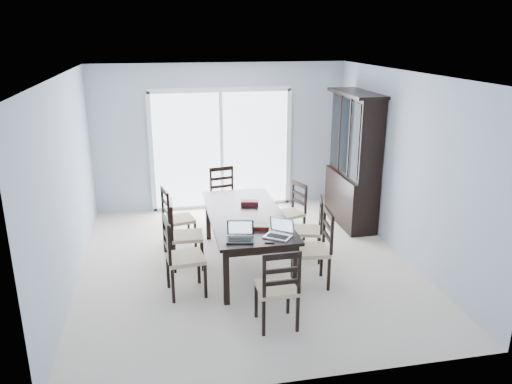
# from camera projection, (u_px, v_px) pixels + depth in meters

# --- Properties ---
(floor) EXTENTS (5.00, 5.00, 0.00)m
(floor) POSITION_uv_depth(u_px,v_px,m) (246.00, 264.00, 6.97)
(floor) COLOR beige
(floor) RESTS_ON ground
(ceiling) EXTENTS (5.00, 5.00, 0.00)m
(ceiling) POSITION_uv_depth(u_px,v_px,m) (245.00, 74.00, 6.18)
(ceiling) COLOR white
(ceiling) RESTS_ON back_wall
(back_wall) EXTENTS (4.50, 0.02, 2.60)m
(back_wall) POSITION_uv_depth(u_px,v_px,m) (221.00, 137.00, 8.91)
(back_wall) COLOR #A6B3C6
(back_wall) RESTS_ON floor
(wall_left) EXTENTS (0.02, 5.00, 2.60)m
(wall_left) POSITION_uv_depth(u_px,v_px,m) (67.00, 185.00, 6.16)
(wall_left) COLOR #A6B3C6
(wall_left) RESTS_ON floor
(wall_right) EXTENTS (0.02, 5.00, 2.60)m
(wall_right) POSITION_uv_depth(u_px,v_px,m) (403.00, 166.00, 7.00)
(wall_right) COLOR #A6B3C6
(wall_right) RESTS_ON floor
(balcony) EXTENTS (4.50, 2.00, 0.10)m
(balcony) POSITION_uv_depth(u_px,v_px,m) (216.00, 192.00, 10.26)
(balcony) COLOR gray
(balcony) RESTS_ON ground
(railing) EXTENTS (4.50, 0.06, 1.10)m
(railing) POSITION_uv_depth(u_px,v_px,m) (210.00, 153.00, 11.01)
(railing) COLOR #99999E
(railing) RESTS_ON balcony
(dining_table) EXTENTS (1.00, 2.20, 0.75)m
(dining_table) POSITION_uv_depth(u_px,v_px,m) (246.00, 219.00, 6.77)
(dining_table) COLOR black
(dining_table) RESTS_ON floor
(china_hutch) EXTENTS (0.50, 1.38, 2.20)m
(china_hutch) POSITION_uv_depth(u_px,v_px,m) (354.00, 161.00, 8.19)
(china_hutch) COLOR black
(china_hutch) RESTS_ON floor
(sliding_door) EXTENTS (2.52, 0.05, 2.18)m
(sliding_door) POSITION_uv_depth(u_px,v_px,m) (222.00, 149.00, 8.95)
(sliding_door) COLOR silver
(sliding_door) RESTS_ON floor
(chair_left_near) EXTENTS (0.50, 0.49, 1.16)m
(chair_left_near) POSITION_uv_depth(u_px,v_px,m) (177.00, 248.00, 6.00)
(chair_left_near) COLOR black
(chair_left_near) RESTS_ON floor
(chair_left_mid) EXTENTS (0.44, 0.43, 1.10)m
(chair_left_mid) POSITION_uv_depth(u_px,v_px,m) (180.00, 227.00, 6.74)
(chair_left_mid) COLOR black
(chair_left_mid) RESTS_ON floor
(chair_left_far) EXTENTS (0.49, 0.48, 1.08)m
(chair_left_far) POSITION_uv_depth(u_px,v_px,m) (173.00, 212.00, 7.34)
(chair_left_far) COLOR black
(chair_left_far) RESTS_ON floor
(chair_right_near) EXTENTS (0.48, 0.47, 1.15)m
(chair_right_near) POSITION_uv_depth(u_px,v_px,m) (319.00, 240.00, 6.26)
(chair_right_near) COLOR black
(chair_right_near) RESTS_ON floor
(chair_right_mid) EXTENTS (0.49, 0.49, 1.04)m
(chair_right_mid) POSITION_uv_depth(u_px,v_px,m) (314.00, 222.00, 6.99)
(chair_right_mid) COLOR black
(chair_right_mid) RESTS_ON floor
(chair_right_far) EXTENTS (0.50, 0.49, 1.03)m
(chair_right_far) POSITION_uv_depth(u_px,v_px,m) (294.00, 205.00, 7.71)
(chair_right_far) COLOR black
(chair_right_far) RESTS_ON floor
(chair_end_near) EXTENTS (0.42, 0.43, 1.10)m
(chair_end_near) POSITION_uv_depth(u_px,v_px,m) (279.00, 281.00, 5.29)
(chair_end_near) COLOR black
(chair_end_near) RESTS_ON floor
(chair_end_far) EXTENTS (0.49, 0.50, 1.11)m
(chair_end_far) POSITION_uv_depth(u_px,v_px,m) (224.00, 190.00, 8.29)
(chair_end_far) COLOR black
(chair_end_far) RESTS_ON floor
(laptop_dark) EXTENTS (0.35, 0.28, 0.22)m
(laptop_dark) POSITION_uv_depth(u_px,v_px,m) (240.00, 237.00, 5.87)
(laptop_dark) COLOR black
(laptop_dark) RESTS_ON dining_table
(laptop_silver) EXTENTS (0.38, 0.36, 0.21)m
(laptop_silver) POSITION_uv_depth(u_px,v_px,m) (278.00, 233.00, 5.97)
(laptop_silver) COLOR #B9B9BB
(laptop_silver) RESTS_ON dining_table
(book_stack) EXTENTS (0.31, 0.26, 0.04)m
(book_stack) POSITION_uv_depth(u_px,v_px,m) (258.00, 225.00, 6.28)
(book_stack) COLOR maroon
(book_stack) RESTS_ON dining_table
(cell_phone) EXTENTS (0.12, 0.08, 0.01)m
(cell_phone) POSITION_uv_depth(u_px,v_px,m) (269.00, 242.00, 5.83)
(cell_phone) COLOR black
(cell_phone) RESTS_ON dining_table
(game_box) EXTENTS (0.27, 0.17, 0.06)m
(game_box) POSITION_uv_depth(u_px,v_px,m) (250.00, 203.00, 7.09)
(game_box) COLOR #4E0F1F
(game_box) RESTS_ON dining_table
(hot_tub) EXTENTS (2.19, 2.04, 0.97)m
(hot_tub) POSITION_uv_depth(u_px,v_px,m) (203.00, 166.00, 10.18)
(hot_tub) COLOR brown
(hot_tub) RESTS_ON balcony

